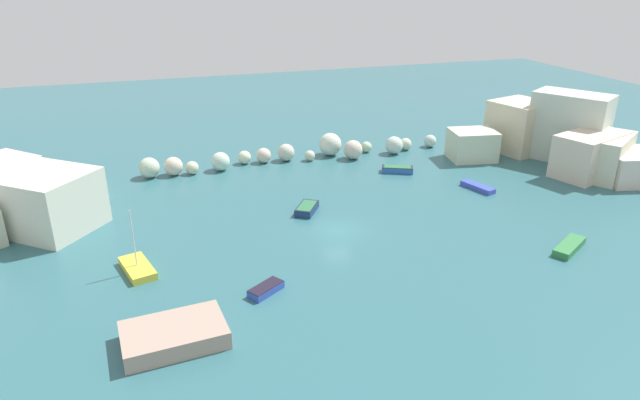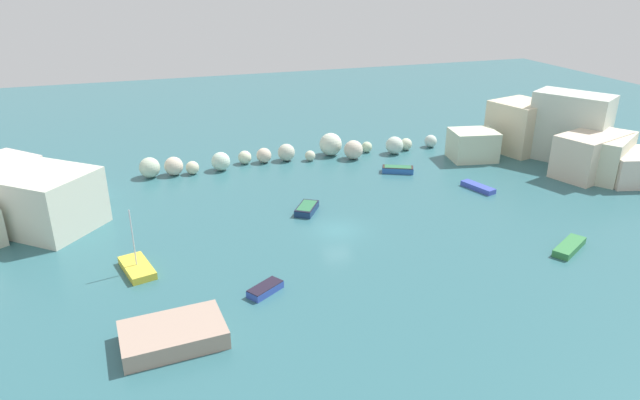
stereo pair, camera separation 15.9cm
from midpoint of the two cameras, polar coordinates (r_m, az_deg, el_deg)
cove_water at (r=49.90m, az=1.87°, el=-3.11°), size 160.00×160.00×0.00m
cliff_headland_right at (r=73.32m, az=23.16°, el=5.80°), size 22.99×23.26×8.12m
rock_breakwater at (r=67.27m, az=-2.72°, el=4.81°), size 37.09×4.81×2.78m
stone_dock at (r=36.84m, az=-14.62°, el=-13.14°), size 6.60×4.51×1.18m
moored_boat_0 at (r=61.19m, az=15.87°, el=1.27°), size 2.18×4.00×0.52m
moored_boat_1 at (r=45.53m, az=-18.04°, el=-6.57°), size 2.83×4.49×5.16m
moored_boat_2 at (r=53.45m, az=-1.27°, el=-0.86°), size 3.06×3.50×0.69m
moored_boat_3 at (r=64.39m, az=8.00°, el=3.11°), size 3.74×2.70×0.72m
moored_boat_4 at (r=40.88m, az=-5.49°, el=-9.02°), size 2.93×2.47×0.58m
moored_boat_5 at (r=50.83m, az=24.15°, el=-4.38°), size 4.33×3.25×0.58m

